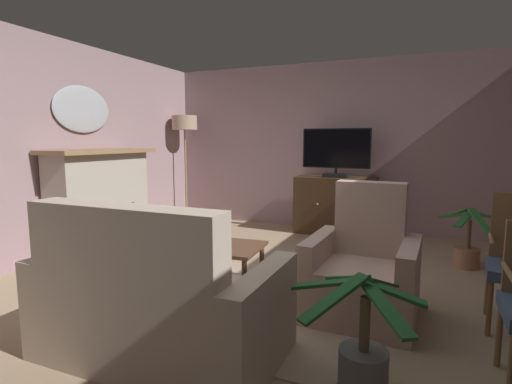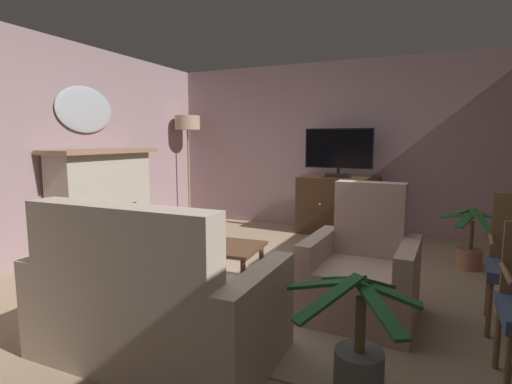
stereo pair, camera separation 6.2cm
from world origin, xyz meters
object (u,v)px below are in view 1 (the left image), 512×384
object	(u,v)px
fireplace	(102,203)
tv_remote	(209,245)
wall_mirror_oval	(82,109)
potted_plant_tall_palm_by_window	(363,352)
coffee_table	(214,251)
tv_cabinet	(335,207)
floor_lamp	(185,132)
television	(336,151)
sofa_floral	(157,307)
potted_plant_on_hearth_side	(468,248)
armchair_near_window	(363,274)

from	to	relation	value
fireplace	tv_remote	world-z (taller)	fireplace
wall_mirror_oval	potted_plant_tall_palm_by_window	distance (m)	4.38
coffee_table	potted_plant_tall_palm_by_window	size ratio (longest dim) A/B	1.17
tv_cabinet	floor_lamp	world-z (taller)	floor_lamp
coffee_table	potted_plant_tall_palm_by_window	world-z (taller)	potted_plant_tall_palm_by_window
wall_mirror_oval	tv_remote	distance (m)	2.74
fireplace	coffee_table	size ratio (longest dim) A/B	1.73
wall_mirror_oval	potted_plant_tall_palm_by_window	size ratio (longest dim) A/B	1.16
television	sofa_floral	xyz separation A→B (m)	(-0.34, -3.87, -0.90)
fireplace	tv_cabinet	xyz separation A→B (m)	(2.56, 2.09, -0.21)
tv_remote	potted_plant_on_hearth_side	world-z (taller)	potted_plant_on_hearth_side
coffee_table	potted_plant_on_hearth_side	distance (m)	2.84
sofa_floral	potted_plant_tall_palm_by_window	size ratio (longest dim) A/B	2.01
armchair_near_window	tv_remote	bearing A→B (deg)	-173.43
fireplace	armchair_near_window	xyz separation A→B (m)	(3.36, -0.64, -0.28)
coffee_table	potted_plant_tall_palm_by_window	xyz separation A→B (m)	(1.46, -0.88, -0.20)
tv_cabinet	tv_remote	bearing A→B (deg)	-100.66
fireplace	tv_cabinet	bearing A→B (deg)	39.24
television	sofa_floral	distance (m)	3.99
tv_remote	armchair_near_window	world-z (taller)	armchair_near_window
tv_remote	television	bearing A→B (deg)	-168.68
television	floor_lamp	size ratio (longest dim) A/B	0.55
potted_plant_on_hearth_side	fireplace	bearing A→B (deg)	-166.46
television	sofa_floral	size ratio (longest dim) A/B	0.64
fireplace	potted_plant_tall_palm_by_window	world-z (taller)	fireplace
wall_mirror_oval	tv_cabinet	bearing A→B (deg)	36.70
sofa_floral	wall_mirror_oval	bearing A→B (deg)	143.57
potted_plant_tall_palm_by_window	floor_lamp	world-z (taller)	floor_lamp
sofa_floral	floor_lamp	world-z (taller)	floor_lamp
wall_mirror_oval	armchair_near_window	distance (m)	3.94
wall_mirror_oval	floor_lamp	xyz separation A→B (m)	(0.23, 1.96, -0.25)
potted_plant_on_hearth_side	tv_remote	bearing A→B (deg)	-140.98
fireplace	wall_mirror_oval	size ratio (longest dim) A/B	1.74
fireplace	potted_plant_on_hearth_side	distance (m)	4.40
television	tv_remote	distance (m)	2.99
coffee_table	sofa_floral	xyz separation A→B (m)	(0.19, -1.10, -0.06)
potted_plant_on_hearth_side	armchair_near_window	bearing A→B (deg)	-118.59
tv_remote	wall_mirror_oval	bearing A→B (deg)	-87.08
television	floor_lamp	xyz separation A→B (m)	(-2.58, -0.09, 0.30)
armchair_near_window	potted_plant_on_hearth_side	distance (m)	1.90
tv_cabinet	sofa_floral	distance (m)	3.94
sofa_floral	coffee_table	bearing A→B (deg)	99.94
fireplace	floor_lamp	xyz separation A→B (m)	(-0.01, 1.96, 0.93)
television	potted_plant_tall_palm_by_window	distance (m)	3.91
fireplace	sofa_floral	bearing A→B (deg)	-39.34
wall_mirror_oval	tv_cabinet	size ratio (longest dim) A/B	0.76
tv_cabinet	coffee_table	bearing A→B (deg)	-100.59
tv_cabinet	potted_plant_on_hearth_side	world-z (taller)	tv_cabinet
tv_cabinet	armchair_near_window	bearing A→B (deg)	-73.82
television	wall_mirror_oval	bearing A→B (deg)	-144.00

